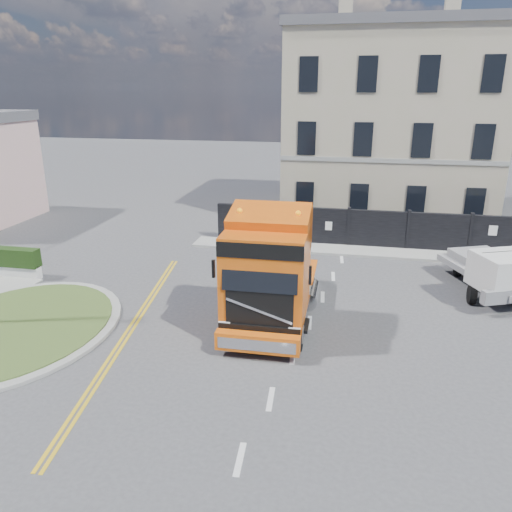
# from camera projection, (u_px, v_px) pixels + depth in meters

# --- Properties ---
(ground) EXTENTS (120.00, 120.00, 0.00)m
(ground) POSITION_uv_depth(u_px,v_px,m) (232.00, 311.00, 18.70)
(ground) COLOR #424244
(ground) RESTS_ON ground
(traffic_island) EXTENTS (6.80, 6.80, 0.17)m
(traffic_island) POSITION_uv_depth(u_px,v_px,m) (14.00, 328.00, 17.21)
(traffic_island) COLOR gray
(traffic_island) RESTS_ON ground
(hoarding_fence) EXTENTS (18.80, 0.25, 2.00)m
(hoarding_fence) POSITION_uv_depth(u_px,v_px,m) (399.00, 231.00, 25.50)
(hoarding_fence) COLOR black
(hoarding_fence) RESTS_ON ground
(georgian_building) EXTENTS (12.30, 10.30, 12.80)m
(georgian_building) POSITION_uv_depth(u_px,v_px,m) (388.00, 124.00, 31.03)
(georgian_building) COLOR #B2A28E
(georgian_building) RESTS_ON ground
(pavement_far) EXTENTS (20.00, 1.60, 0.12)m
(pavement_far) POSITION_uv_depth(u_px,v_px,m) (387.00, 253.00, 25.07)
(pavement_far) COLOR gray
(pavement_far) RESTS_ON ground
(truck) EXTENTS (2.72, 7.03, 4.19)m
(truck) POSITION_uv_depth(u_px,v_px,m) (270.00, 276.00, 16.97)
(truck) COLOR black
(truck) RESTS_ON ground
(flatbed_pickup) EXTENTS (3.71, 5.43, 2.06)m
(flatbed_pickup) POSITION_uv_depth(u_px,v_px,m) (498.00, 273.00, 19.38)
(flatbed_pickup) COLOR gray
(flatbed_pickup) RESTS_ON ground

